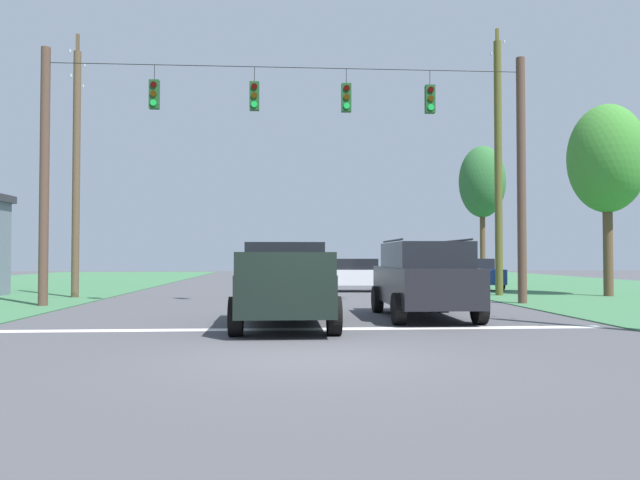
# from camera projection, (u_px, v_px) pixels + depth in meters

# --- Properties ---
(ground_plane) EXTENTS (120.00, 120.00, 0.00)m
(ground_plane) POSITION_uv_depth(u_px,v_px,m) (313.00, 356.00, 9.87)
(ground_plane) COLOR #47474C
(stop_bar_stripe) EXTENTS (13.61, 0.45, 0.01)m
(stop_bar_stripe) POSITION_uv_depth(u_px,v_px,m) (304.00, 329.00, 13.56)
(stop_bar_stripe) COLOR white
(stop_bar_stripe) RESTS_ON ground
(lane_dash_0) EXTENTS (2.50, 0.15, 0.01)m
(lane_dash_0) POSITION_uv_depth(u_px,v_px,m) (297.00, 307.00, 19.54)
(lane_dash_0) COLOR white
(lane_dash_0) RESTS_ON ground
(lane_dash_1) EXTENTS (2.50, 0.15, 0.01)m
(lane_dash_1) POSITION_uv_depth(u_px,v_px,m) (292.00, 294.00, 26.61)
(lane_dash_1) COLOR white
(lane_dash_1) RESTS_ON ground
(lane_dash_2) EXTENTS (2.50, 0.15, 0.01)m
(lane_dash_2) POSITION_uv_depth(u_px,v_px,m) (290.00, 287.00, 31.90)
(lane_dash_2) COLOR white
(lane_dash_2) RESTS_ON ground
(lane_dash_3) EXTENTS (2.50, 0.15, 0.01)m
(lane_dash_3) POSITION_uv_depth(u_px,v_px,m) (288.00, 282.00, 38.56)
(lane_dash_3) COLOR white
(lane_dash_3) RESTS_ON ground
(lane_dash_4) EXTENTS (2.50, 0.15, 0.01)m
(lane_dash_4) POSITION_uv_depth(u_px,v_px,m) (287.00, 277.00, 48.42)
(lane_dash_4) COLOR white
(lane_dash_4) RESTS_ON ground
(overhead_signal_span) EXTENTS (16.20, 0.31, 8.46)m
(overhead_signal_span) POSITION_uv_depth(u_px,v_px,m) (290.00, 164.00, 20.38)
(overhead_signal_span) COLOR brown
(overhead_signal_span) RESTS_ON ground
(pickup_truck) EXTENTS (2.29, 5.41, 1.95)m
(pickup_truck) POSITION_uv_depth(u_px,v_px,m) (285.00, 284.00, 14.38)
(pickup_truck) COLOR black
(pickup_truck) RESTS_ON ground
(suv_black) EXTENTS (2.24, 4.81, 2.05)m
(suv_black) POSITION_uv_depth(u_px,v_px,m) (424.00, 278.00, 16.06)
(suv_black) COLOR black
(suv_black) RESTS_ON ground
(distant_car_crossing_white) EXTENTS (4.44, 2.32, 1.52)m
(distant_car_crossing_white) POSITION_uv_depth(u_px,v_px,m) (354.00, 274.00, 28.26)
(distant_car_crossing_white) COLOR silver
(distant_car_crossing_white) RESTS_ON ground
(distant_car_oncoming) EXTENTS (2.33, 4.45, 1.52)m
(distant_car_oncoming) POSITION_uv_depth(u_px,v_px,m) (470.00, 274.00, 29.79)
(distant_car_oncoming) COLOR navy
(distant_car_oncoming) RESTS_ON ground
(utility_pole_mid_right) EXTENTS (0.31, 1.56, 11.10)m
(utility_pole_mid_right) POSITION_uv_depth(u_px,v_px,m) (498.00, 165.00, 25.24)
(utility_pole_mid_right) COLOR brown
(utility_pole_mid_right) RESTS_ON ground
(utility_pole_near_left) EXTENTS (0.29, 1.81, 10.40)m
(utility_pole_near_left) POSITION_uv_depth(u_px,v_px,m) (76.00, 167.00, 23.95)
(utility_pole_near_left) COLOR brown
(utility_pole_near_left) RESTS_ON ground
(tree_roadside_right) EXTENTS (2.77, 2.77, 8.28)m
(tree_roadside_right) POSITION_uv_depth(u_px,v_px,m) (482.00, 182.00, 36.70)
(tree_roadside_right) COLOR brown
(tree_roadside_right) RESTS_ON ground
(tree_roadside_far_right) EXTENTS (3.07, 3.07, 7.79)m
(tree_roadside_far_right) POSITION_uv_depth(u_px,v_px,m) (607.00, 160.00, 24.69)
(tree_roadside_far_right) COLOR brown
(tree_roadside_far_right) RESTS_ON ground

